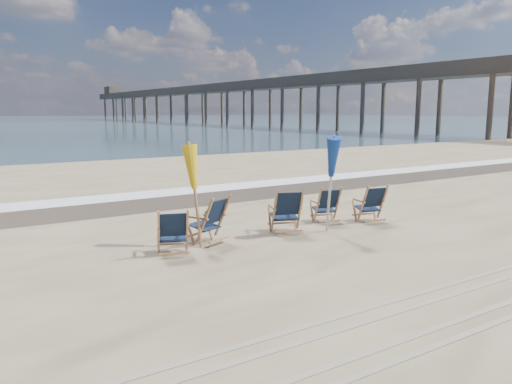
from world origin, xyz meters
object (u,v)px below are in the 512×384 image
Objects in this scene: beach_chair_2 at (300,211)px; umbrella_blue at (331,158)px; beach_chair_0 at (187,232)px; beach_chair_3 at (338,205)px; beach_chair_4 at (383,203)px; fishing_pier at (219,99)px; beach_chair_1 at (223,217)px; umbrella_yellow at (195,172)px.

umbrella_blue is at bearing 163.48° from beach_chair_2.
beach_chair_3 is (4.13, 0.55, -0.01)m from beach_chair_0.
beach_chair_4 is (5.07, 0.02, 0.02)m from beach_chair_0.
umbrella_blue reaches higher than beach_chair_0.
umbrella_blue is (-1.83, -0.19, 1.18)m from beach_chair_4.
beach_chair_3 is 1.08m from beach_chair_4.
beach_chair_4 is 0.44× the size of umbrella_blue.
umbrella_blue is at bearing -164.06° from beach_chair_0.
beach_chair_0 is 83.02m from fishing_pier.
beach_chair_1 is at bearing 7.48° from beach_chair_2.
beach_chair_3 is 3.86m from umbrella_yellow.
beach_chair_1 is (1.06, 0.57, 0.04)m from beach_chair_0.
fishing_pier is at bearing -99.82° from beach_chair_0.
beach_chair_4 is at bearing -160.80° from beach_chair_0.
beach_chair_1 is 0.01× the size of fishing_pier.
beach_chair_0 is 5.07m from beach_chair_4.
fishing_pier reaches higher than beach_chair_1.
fishing_pier is (36.77, 72.79, 3.00)m from umbrella_blue.
fishing_pier is (34.94, 72.60, 4.18)m from beach_chair_4.
umbrella_yellow reaches higher than beach_chair_0.
beach_chair_3 is at bearing -153.38° from beach_chair_0.
beach_chair_1 is 4.05m from beach_chair_4.
umbrella_yellow reaches higher than beach_chair_3.
fishing_pier reaches higher than beach_chair_2.
beach_chair_2 is 0.01× the size of fishing_pier.
fishing_pier is at bearing 61.24° from umbrella_yellow.
umbrella_yellow is at bearing 7.71° from beach_chair_4.
beach_chair_0 is at bearing 24.18° from beach_chair_2.
beach_chair_0 is at bearing 6.10° from beach_chair_1.
beach_chair_2 is 1.08× the size of beach_chair_4.
beach_chair_0 is 1.20m from umbrella_yellow.
umbrella_yellow is (-0.64, -0.10, 0.98)m from beach_chair_1.
umbrella_blue is 0.02× the size of fishing_pier.
beach_chair_1 is 3.07m from beach_chair_3.
beach_chair_1 is 2.58m from umbrella_blue.
beach_chair_0 is 4.17m from beach_chair_3.
beach_chair_0 reaches higher than beach_chair_3.
beach_chair_2 is at bearing 145.06° from beach_chair_1.
beach_chair_4 is 80.68m from fishing_pier.
beach_chair_4 is at bearing 5.96° from umbrella_blue.
beach_chair_1 reaches higher than beach_chair_4.
umbrella_yellow is at bearing 13.30° from beach_chair_2.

